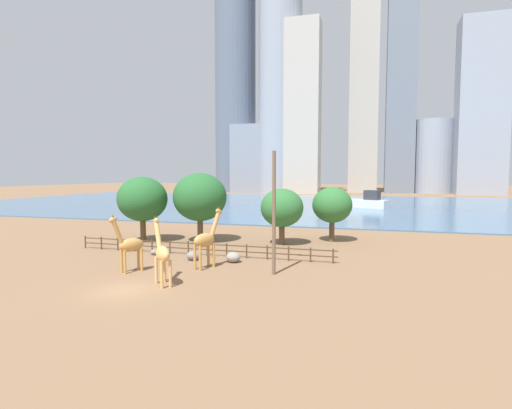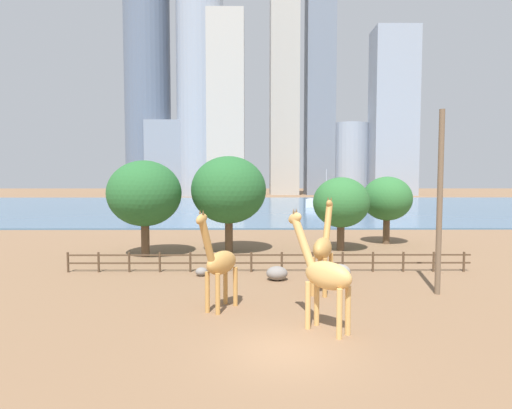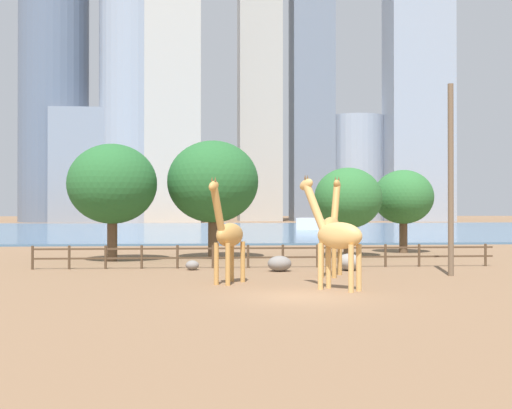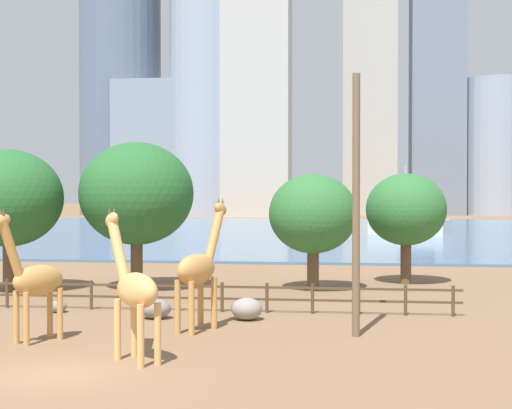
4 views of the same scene
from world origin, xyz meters
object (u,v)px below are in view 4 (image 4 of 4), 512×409
(tree_right_tall, at_px, (313,214))
(boat_sailboat, at_px, (411,223))
(tree_left_small, at_px, (9,198))
(tree_center_broad, at_px, (406,210))
(utility_pole, at_px, (356,205))
(boulder_small, at_px, (58,306))
(giraffe_companion, at_px, (34,280))
(tree_left_large, at_px, (136,194))
(boulder_near_fence, at_px, (247,309))
(boulder_by_pole, at_px, (156,309))
(giraffe_young, at_px, (199,268))
(giraffe_tall, at_px, (134,289))

(tree_right_tall, bearing_deg, boat_sailboat, 80.26)
(tree_left_small, bearing_deg, tree_center_broad, 16.36)
(utility_pole, distance_m, boulder_small, 14.19)
(giraffe_companion, bearing_deg, tree_left_large, -147.64)
(tree_left_large, height_order, boat_sailboat, boat_sailboat)
(boat_sailboat, bearing_deg, boulder_near_fence, 102.66)
(giraffe_companion, bearing_deg, tree_left_small, -121.46)
(tree_left_large, relative_size, tree_center_broad, 1.26)
(utility_pole, height_order, tree_right_tall, utility_pole)
(boulder_by_pole, relative_size, tree_right_tall, 0.20)
(tree_right_tall, bearing_deg, boulder_small, -140.05)
(boulder_small, height_order, tree_left_large, tree_left_large)
(boulder_by_pole, height_order, boulder_small, boulder_by_pole)
(boulder_near_fence, xyz_separation_m, tree_right_tall, (2.19, 9.81, 3.59))
(giraffe_young, xyz_separation_m, tree_left_small, (-12.12, 9.94, 2.54))
(utility_pole, xyz_separation_m, boat_sailboat, (6.44, 63.46, -3.23))
(tree_left_small, bearing_deg, boulder_small, -50.96)
(utility_pole, bearing_deg, giraffe_tall, -143.72)
(tree_left_small, height_order, boat_sailboat, boat_sailboat)
(tree_center_broad, bearing_deg, tree_left_large, -162.81)
(giraffe_tall, xyz_separation_m, tree_left_small, (-11.19, 15.44, 2.65))
(giraffe_companion, xyz_separation_m, boulder_by_pole, (2.93, 5.43, -1.77))
(tree_left_large, bearing_deg, tree_center_broad, 17.19)
(boulder_small, bearing_deg, giraffe_young, -27.07)
(tree_left_large, bearing_deg, boat_sailboat, 70.64)
(giraffe_companion, distance_m, boulder_small, 7.01)
(giraffe_companion, height_order, tree_center_broad, tree_center_broad)
(boat_sailboat, bearing_deg, boulder_small, 94.89)
(giraffe_tall, distance_m, boulder_small, 11.04)
(tree_left_large, xyz_separation_m, tree_center_broad, (14.45, 4.47, -0.93))
(giraffe_companion, xyz_separation_m, giraffe_young, (5.24, 2.98, 0.18))
(giraffe_tall, bearing_deg, utility_pole, -98.54)
(boulder_by_pole, bearing_deg, tree_center_broad, 50.94)
(utility_pole, distance_m, boulder_near_fence, 6.91)
(tree_right_tall, height_order, tree_left_small, tree_left_small)
(giraffe_young, xyz_separation_m, utility_pole, (5.89, -0.50, 2.41))
(giraffe_young, relative_size, utility_pole, 0.53)
(giraffe_young, relative_size, tree_right_tall, 0.81)
(giraffe_young, relative_size, tree_center_broad, 0.80)
(boulder_near_fence, distance_m, tree_center_broad, 15.74)
(giraffe_tall, relative_size, boat_sailboat, 0.50)
(giraffe_tall, xyz_separation_m, tree_center_broad, (9.66, 21.56, 1.96))
(giraffe_tall, distance_m, tree_center_broad, 23.71)
(boulder_near_fence, distance_m, boat_sailboat, 61.33)
(boulder_small, bearing_deg, tree_center_broad, 38.60)
(boat_sailboat, bearing_deg, boulder_by_pole, 99.26)
(boulder_near_fence, bearing_deg, tree_left_small, 151.66)
(boulder_near_fence, bearing_deg, boulder_by_pole, -177.65)
(giraffe_companion, bearing_deg, giraffe_tall, 90.13)
(tree_left_small, bearing_deg, tree_right_tall, 8.95)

